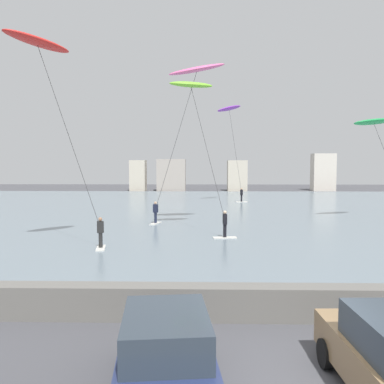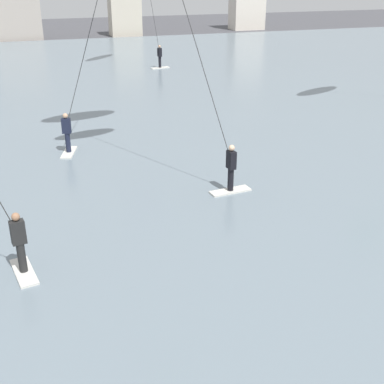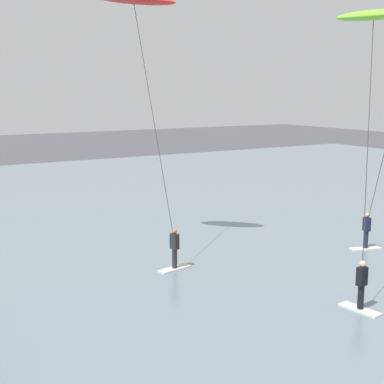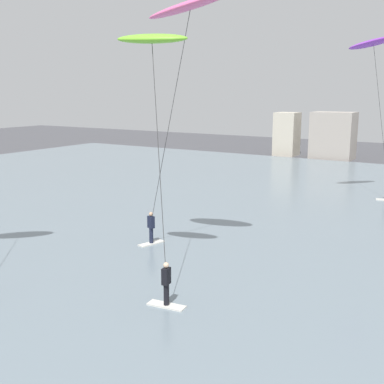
% 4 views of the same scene
% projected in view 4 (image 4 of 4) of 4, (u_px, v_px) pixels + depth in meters
% --- Properties ---
extents(water_bay, '(84.00, 52.00, 0.10)m').
position_uv_depth(water_bay, '(309.00, 219.00, 29.40)').
color(water_bay, slate).
rests_on(water_bay, ground).
extents(kitesurfer_lime, '(4.28, 3.33, 9.74)m').
position_uv_depth(kitesurfer_lime, '(154.00, 67.00, 18.22)').
color(kitesurfer_lime, silver).
rests_on(kitesurfer_lime, water_bay).
extents(kitesurfer_purple, '(3.97, 3.15, 11.44)m').
position_uv_depth(kitesurfer_purple, '(375.00, 55.00, 32.67)').
color(kitesurfer_purple, silver).
rests_on(kitesurfer_purple, water_bay).
extents(kitesurfer_pink, '(5.50, 2.73, 11.60)m').
position_uv_depth(kitesurfer_pink, '(187.00, 23.00, 20.01)').
color(kitesurfer_pink, silver).
rests_on(kitesurfer_pink, water_bay).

